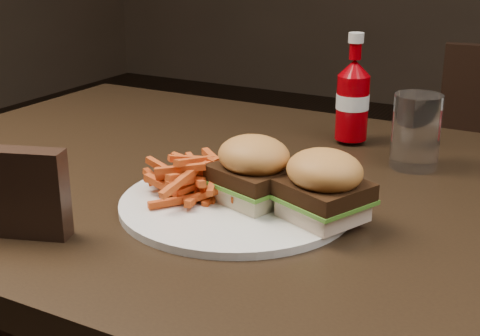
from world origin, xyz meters
The scene contains 7 objects.
dining_table centered at (0.00, 0.00, 0.73)m, with size 1.20×0.80×0.04m, color black.
plate centered at (0.02, -0.10, 0.76)m, with size 0.30×0.30×0.01m, color white.
sandwich_half_a centered at (0.04, -0.09, 0.77)m, with size 0.08×0.08×0.02m, color beige.
sandwich_half_b centered at (0.14, -0.10, 0.77)m, with size 0.08×0.08×0.02m, color #FBD9BB.
fries_pile centered at (-0.03, -0.09, 0.78)m, with size 0.12×0.12×0.05m, color #D55D22, non-canonical shape.
ketchup_bottle centered at (0.06, 0.24, 0.81)m, with size 0.05×0.05×0.11m, color #910007.
tumbler centered at (0.18, 0.17, 0.81)m, with size 0.07×0.07×0.11m, color white.
Camera 1 is at (0.41, -0.78, 1.08)m, focal length 50.00 mm.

